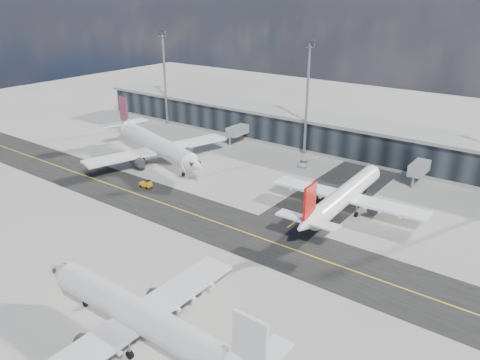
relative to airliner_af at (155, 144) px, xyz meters
The scene contains 9 objects.
ground 35.10m from the airliner_af, 37.80° to the right, with size 300.00×300.00×0.00m, color gray.
taxiway_lanes 33.46m from the airliner_af, 18.65° to the right, with size 180.00×63.00×0.03m.
terminal_concourse 43.45m from the airliner_af, 50.61° to the left, with size 152.00×19.80×8.80m.
floodlight_masts 39.95m from the airliner_af, 44.06° to the left, with size 102.50×0.70×28.90m.
airliner_af is the anchor object (origin of this frame).
airliner_redtail 50.88m from the airliner_af, ahead, with size 30.98×36.39×10.80m.
airliner_near 66.85m from the airliner_af, 44.85° to the right, with size 37.57×31.94×11.18m.
baggage_tug 18.26m from the airliner_af, 50.19° to the right, with size 2.89×1.57×1.78m.
service_van 37.08m from the airliner_af, 30.57° to the left, with size 2.14×4.65×1.29m, color white.
Camera 1 is at (55.85, -55.07, 39.51)m, focal length 35.00 mm.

